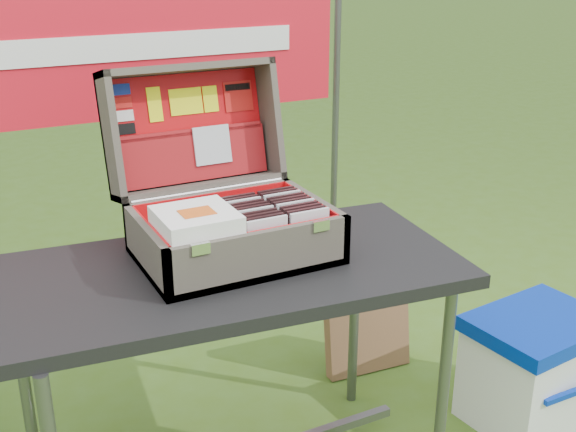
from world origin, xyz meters
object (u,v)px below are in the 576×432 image
cooler (533,368)px  table (238,384)px  cardboard_box (367,327)px  suitcase (225,168)px

cooler → table: bearing=166.8°
table → cardboard_box: 0.90m
cardboard_box → cooler: bearing=-53.3°
suitcase → cooler: bearing=-12.5°
suitcase → cardboard_box: suitcase is taller
table → cooler: (1.12, -0.13, -0.19)m
cooler → cardboard_box: size_ratio=1.24×
cooler → cardboard_box: bearing=116.2°
suitcase → cooler: (1.09, -0.24, -0.85)m
table → cooler: bearing=-0.8°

